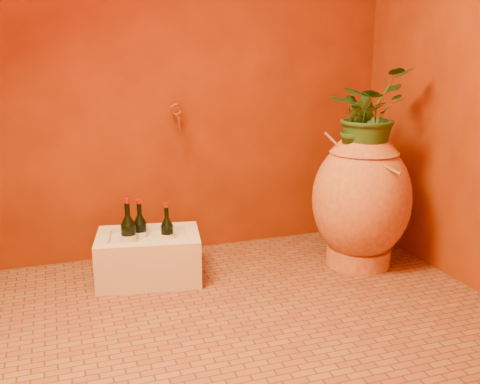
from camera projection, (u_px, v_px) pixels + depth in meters
name	position (u px, v px, depth m)	size (l,w,h in m)	color
floor	(247.00, 317.00, 2.56)	(2.50, 2.50, 0.00)	brown
wall_back	(190.00, 49.00, 3.16)	(2.50, 0.02, 2.50)	#5E1E05
amphora	(361.00, 199.00, 3.10)	(0.66, 0.66, 0.82)	orange
stone_basin	(149.00, 258.00, 2.96)	(0.62, 0.48, 0.26)	beige
wine_bottle_a	(129.00, 237.00, 2.88)	(0.08, 0.08, 0.34)	black
wine_bottle_b	(167.00, 236.00, 2.95)	(0.07, 0.07, 0.29)	black
wine_bottle_c	(140.00, 234.00, 2.97)	(0.08, 0.08, 0.31)	black
wall_tap	(177.00, 116.00, 3.15)	(0.07, 0.15, 0.16)	#A56526
plant_main	(368.00, 113.00, 2.98)	(0.45, 0.39, 0.50)	#24491A
plant_side	(357.00, 129.00, 2.95)	(0.18, 0.15, 0.33)	#24491A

